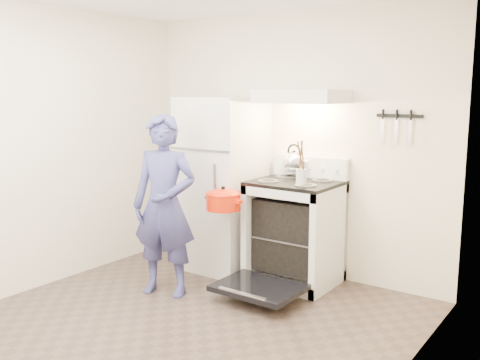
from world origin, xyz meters
name	(u,v)px	position (x,y,z in m)	size (l,w,h in m)	color
floor	(167,333)	(0.00, 0.00, 0.00)	(3.60, 3.60, 0.00)	#493C33
back_wall	(292,144)	(0.00, 1.80, 1.25)	(3.20, 0.02, 2.50)	beige
refrigerator	(223,184)	(-0.58, 1.45, 0.85)	(0.70, 0.70, 1.70)	silver
stove_body	(295,234)	(0.23, 1.48, 0.46)	(0.76, 0.65, 0.92)	silver
cooktop	(296,183)	(0.23, 1.48, 0.94)	(0.76, 0.65, 0.03)	black
backsplash	(311,167)	(0.23, 1.76, 1.05)	(0.76, 0.07, 0.20)	silver
oven_door	(259,288)	(0.23, 0.88, 0.12)	(0.70, 0.54, 0.04)	black
oven_rack	(295,236)	(0.23, 1.48, 0.44)	(0.60, 0.52, 0.01)	slate
range_hood	(301,96)	(0.23, 1.55, 1.71)	(0.76, 0.50, 0.12)	silver
knife_strip	(400,116)	(1.05, 1.79, 1.55)	(0.40, 0.02, 0.03)	black
pizza_stone	(306,235)	(0.31, 1.53, 0.45)	(0.32, 0.32, 0.02)	#87654D
tea_kettle	(294,161)	(0.08, 1.70, 1.11)	(0.26, 0.21, 0.31)	silver
utensil_jar	(301,177)	(0.43, 1.22, 1.05)	(0.09, 0.09, 0.13)	silver
person	(165,206)	(-0.55, 0.58, 0.78)	(0.57, 0.38, 1.57)	navy
dutch_oven	(223,202)	(-0.19, 0.95, 0.80)	(0.38, 0.31, 0.24)	red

